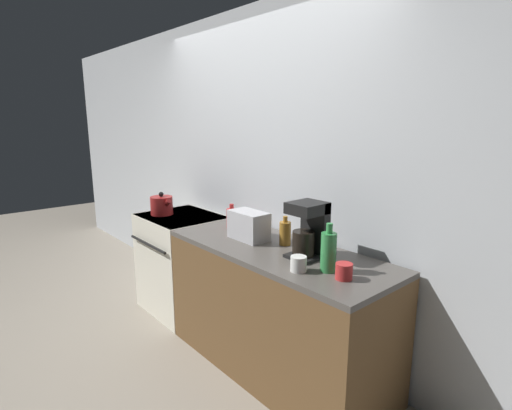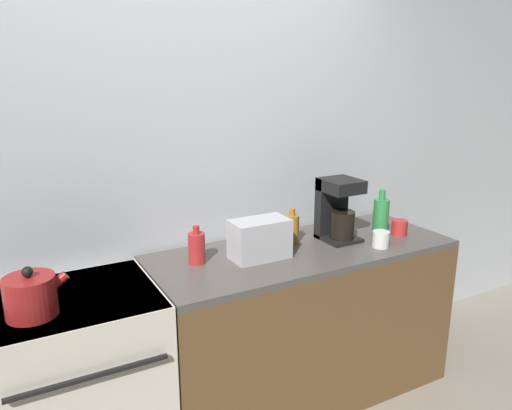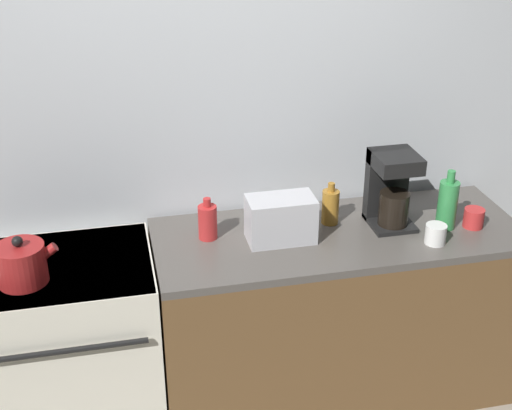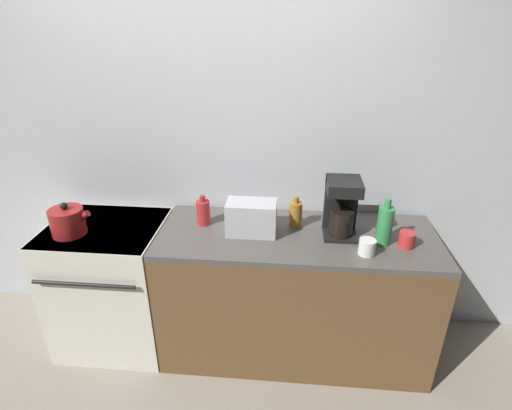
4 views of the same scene
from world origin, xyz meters
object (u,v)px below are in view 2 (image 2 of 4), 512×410
Objects in this scene: toaster at (260,239)px; cup_white at (381,239)px; bottle_green at (381,218)px; stove at (81,384)px; kettle at (31,296)px; bottle_amber at (292,229)px; cup_red at (399,228)px; coffee_maker at (337,208)px; bottle_red at (197,248)px.

toaster reaches higher than cup_white.
bottle_green is 3.04× the size of cup_white.
cup_white is (0.66, -0.18, -0.06)m from toaster.
stove is 9.57× the size of cup_white.
stove is 3.56× the size of kettle.
cup_white is (1.59, -0.16, 0.48)m from stove.
toaster is at bearing -158.10° from bottle_amber.
cup_red is at bearing -4.70° from toaster.
coffee_maker is at bearing 5.26° from toaster.
bottle_amber is at bearing 5.69° from stove.
toaster is 0.90m from cup_red.
stove is 3.15× the size of bottle_green.
bottle_amber is 1.03× the size of bottle_red.
stove is 1.31m from bottle_amber.
coffee_maker is 0.85m from bottle_red.
coffee_maker is at bearing 2.43° from stove.
bottle_amber is (1.20, 0.12, 0.52)m from stove.
bottle_green is (1.70, -0.04, 0.55)m from stove.
cup_white reaches higher than stove.
bottle_red reaches higher than cup_white.
cup_white is at bearing -156.29° from cup_red.
bottle_red is 1.01m from cup_white.
cup_white is (0.97, -0.26, -0.04)m from bottle_red.
bottle_red is at bearing 172.49° from cup_red.
bottle_green reaches higher than cup_white.
coffee_maker reaches higher than stove.
kettle is 1.28× the size of bottle_red.
bottle_red reaches higher than stove.
stove is at bearing 178.11° from cup_red.
stove is at bearing -174.31° from bottle_amber.
cup_red reaches higher than stove.
toaster is 0.28m from bottle_amber.
bottle_amber is at bearing 162.74° from bottle_green.
kettle is 1.24× the size of bottle_amber.
stove is 1.59m from coffee_maker.
bottle_amber is at bearing 144.23° from cup_white.
stove is 4.39× the size of bottle_amber.
coffee_maker is at bearing 161.50° from cup_red.
bottle_red is (-0.84, 0.04, -0.10)m from coffee_maker.
cup_red is (0.13, -0.02, -0.07)m from bottle_green.
cup_red is at bearing -15.85° from bottle_amber.
kettle is 1.86m from bottle_green.
bottle_amber reaches higher than stove.
cup_white is at bearing -5.92° from stove.
kettle is at bearing -174.08° from toaster.
bottle_green is 3.02× the size of cup_red.
kettle is 1.63m from coffee_maker.
cup_white is at bearing -2.13° from kettle.
bottle_red is (-0.31, 0.09, -0.02)m from toaster.
stove is 2.99× the size of toaster.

